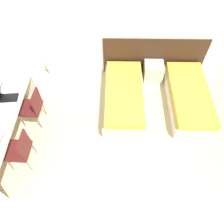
{
  "coord_description": "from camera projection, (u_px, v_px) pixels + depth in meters",
  "views": [
    {
      "loc": [
        0.04,
        -0.4,
        4.04
      ],
      "look_at": [
        0.0,
        2.14,
        0.55
      ],
      "focal_mm": 35.0,
      "sensor_mm": 36.0,
      "label": 1
    }
  ],
  "objects": [
    {
      "name": "chair_near_laptop",
      "position": [
        33.0,
        106.0,
        4.44
      ],
      "size": [
        0.46,
        0.46,
        0.92
      ],
      "rotation": [
        0.0,
        0.0,
        -0.09
      ],
      "color": "#511919",
      "rests_on": "ground_plane"
    },
    {
      "name": "bed_near_window",
      "position": [
        124.0,
        96.0,
        5.03
      ],
      "size": [
        0.91,
        1.98,
        0.4
      ],
      "color": "beige",
      "rests_on": "ground_plane"
    },
    {
      "name": "radiator",
      "position": [
        64.0,
        65.0,
        5.53
      ],
      "size": [
        0.84,
        0.12,
        0.54
      ],
      "color": "silver",
      "rests_on": "ground_plane"
    },
    {
      "name": "laptop",
      "position": [
        6.0,
        96.0,
        4.22
      ],
      "size": [
        0.37,
        0.25,
        0.34
      ],
      "rotation": [
        0.0,
        0.0,
        0.09
      ],
      "color": "black",
      "rests_on": "desk"
    },
    {
      "name": "wall_back",
      "position": [
        113.0,
        24.0,
        4.72
      ],
      "size": [
        5.6,
        0.05,
        2.7
      ],
      "color": "white",
      "rests_on": "ground_plane"
    },
    {
      "name": "nightstand",
      "position": [
        153.0,
        71.0,
        5.45
      ],
      "size": [
        0.46,
        0.41,
        0.46
      ],
      "color": "beige",
      "rests_on": "ground_plane"
    },
    {
      "name": "headboard_panel",
      "position": [
        154.0,
        57.0,
        5.37
      ],
      "size": [
        2.5,
        0.03,
        1.01
      ],
      "color": "#382316",
      "rests_on": "ground_plane"
    },
    {
      "name": "bed_near_door",
      "position": [
        189.0,
        97.0,
        5.01
      ],
      "size": [
        0.91,
        1.98,
        0.4
      ],
      "color": "beige",
      "rests_on": "ground_plane"
    },
    {
      "name": "chair_near_notebook",
      "position": [
        20.0,
        149.0,
        3.87
      ],
      "size": [
        0.44,
        0.44,
        0.92
      ],
      "rotation": [
        0.0,
        0.0,
        -0.04
      ],
      "color": "#511919",
      "rests_on": "ground_plane"
    },
    {
      "name": "desk",
      "position": [
        4.0,
        124.0,
        4.1
      ],
      "size": [
        0.54,
        2.48,
        0.74
      ],
      "color": "beige",
      "rests_on": "ground_plane"
    }
  ]
}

